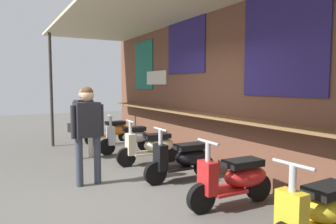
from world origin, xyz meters
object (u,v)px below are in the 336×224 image
(shopper_passing, at_px, (88,125))
(scooter_yellow, at_px, (321,212))
(scooter_cream, at_px, (152,146))
(scooter_silver, at_px, (130,137))
(scooter_orange, at_px, (111,130))
(shopper_with_handbag, at_px, (83,116))
(scooter_red, at_px, (236,179))
(scooter_black, at_px, (185,159))

(shopper_passing, bearing_deg, scooter_yellow, 19.64)
(scooter_cream, bearing_deg, scooter_silver, -85.81)
(scooter_orange, height_order, shopper_with_handbag, shopper_with_handbag)
(scooter_orange, height_order, scooter_red, same)
(scooter_yellow, height_order, shopper_with_handbag, shopper_with_handbag)
(scooter_cream, bearing_deg, scooter_yellow, 94.19)
(scooter_black, bearing_deg, shopper_passing, -18.95)
(scooter_yellow, bearing_deg, scooter_red, -92.28)
(scooter_orange, relative_size, scooter_yellow, 1.00)
(scooter_cream, bearing_deg, scooter_red, 94.19)
(scooter_silver, relative_size, scooter_red, 1.00)
(scooter_orange, xyz_separation_m, scooter_silver, (1.39, -0.00, 0.00))
(scooter_red, height_order, shopper_passing, shopper_passing)
(scooter_orange, height_order, scooter_yellow, same)
(scooter_red, bearing_deg, scooter_cream, -87.95)
(scooter_black, bearing_deg, scooter_yellow, 91.00)
(scooter_cream, height_order, shopper_with_handbag, shopper_with_handbag)
(scooter_red, distance_m, shopper_with_handbag, 4.15)
(scooter_orange, bearing_deg, scooter_silver, 89.78)
(scooter_orange, relative_size, scooter_red, 1.00)
(scooter_orange, xyz_separation_m, shopper_with_handbag, (1.41, -1.15, 0.59))
(scooter_red, height_order, shopper_with_handbag, shopper_with_handbag)
(scooter_silver, bearing_deg, scooter_red, 94.16)
(scooter_red, xyz_separation_m, shopper_with_handbag, (-3.94, -1.15, 0.59))
(scooter_cream, relative_size, shopper_with_handbag, 0.87)
(scooter_silver, bearing_deg, scooter_yellow, 94.16)
(scooter_black, distance_m, scooter_red, 1.37)
(scooter_yellow, distance_m, shopper_passing, 3.66)
(scooter_black, bearing_deg, scooter_orange, -89.00)
(scooter_red, xyz_separation_m, shopper_passing, (-1.93, -1.57, 0.64))
(shopper_with_handbag, bearing_deg, scooter_red, -2.64)
(scooter_silver, bearing_deg, scooter_cream, 94.16)
(scooter_orange, relative_size, shopper_with_handbag, 0.87)
(scooter_cream, bearing_deg, shopper_with_handbag, -43.30)
(scooter_black, relative_size, scooter_yellow, 1.00)
(scooter_cream, xyz_separation_m, scooter_yellow, (4.00, 0.00, 0.00))
(scooter_black, distance_m, shopper_passing, 1.79)
(scooter_cream, distance_m, scooter_black, 1.32)
(scooter_red, height_order, scooter_yellow, same)
(scooter_black, bearing_deg, scooter_red, 91.00)
(scooter_orange, distance_m, scooter_black, 3.99)
(scooter_red, bearing_deg, shopper_passing, -48.91)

